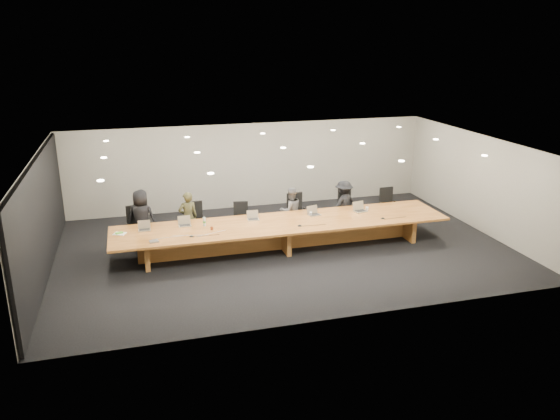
{
  "coord_description": "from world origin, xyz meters",
  "views": [
    {
      "loc": [
        -3.77,
        -13.26,
        5.53
      ],
      "look_at": [
        0.0,
        0.3,
        1.0
      ],
      "focal_mm": 35.0,
      "sensor_mm": 36.0,
      "label": 1
    }
  ],
  "objects_px": {
    "amber_mug": "(212,228)",
    "av_box": "(154,241)",
    "chair_right": "(349,207)",
    "mic_center": "(300,225)",
    "person_b": "(188,217)",
    "mic_right": "(383,218)",
    "laptop_c": "(253,215)",
    "paper_cup_far": "(367,209)",
    "person_a": "(142,218)",
    "chair_left": "(196,221)",
    "chair_far_left": "(138,226)",
    "mic_left": "(191,236)",
    "laptop_e": "(361,207)",
    "paper_cup_near": "(311,214)",
    "chair_mid_right": "(298,213)",
    "water_bottle": "(204,222)",
    "laptop_b": "(185,221)",
    "person_d": "(344,204)",
    "chair_far_right": "(389,205)",
    "laptop_a": "(144,226)",
    "conference_table": "(283,230)",
    "person_c": "(291,210)",
    "laptop_d": "(314,211)",
    "chair_mid_left": "(241,219)"
  },
  "relations": [
    {
      "from": "chair_right",
      "to": "person_d",
      "type": "relative_size",
      "value": 0.79
    },
    {
      "from": "person_a",
      "to": "laptop_b",
      "type": "xyz_separation_m",
      "value": [
        1.08,
        -0.84,
        0.09
      ]
    },
    {
      "from": "laptop_b",
      "to": "laptop_a",
      "type": "bearing_deg",
      "value": -177.27
    },
    {
      "from": "conference_table",
      "to": "laptop_d",
      "type": "height_order",
      "value": "laptop_d"
    },
    {
      "from": "chair_right",
      "to": "mic_left",
      "type": "distance_m",
      "value": 5.27
    },
    {
      "from": "water_bottle",
      "to": "laptop_a",
      "type": "bearing_deg",
      "value": 177.1
    },
    {
      "from": "chair_far_right",
      "to": "person_a",
      "type": "relative_size",
      "value": 0.67
    },
    {
      "from": "person_b",
      "to": "water_bottle",
      "type": "height_order",
      "value": "person_b"
    },
    {
      "from": "person_d",
      "to": "laptop_e",
      "type": "relative_size",
      "value": 4.06
    },
    {
      "from": "amber_mug",
      "to": "paper_cup_far",
      "type": "distance_m",
      "value": 4.55
    },
    {
      "from": "chair_mid_left",
      "to": "chair_mid_right",
      "type": "distance_m",
      "value": 1.67
    },
    {
      "from": "chair_far_right",
      "to": "paper_cup_near",
      "type": "height_order",
      "value": "chair_far_right"
    },
    {
      "from": "chair_mid_right",
      "to": "chair_right",
      "type": "relative_size",
      "value": 1.01
    },
    {
      "from": "chair_left",
      "to": "water_bottle",
      "type": "xyz_separation_m",
      "value": [
        0.1,
        -1.06,
        0.32
      ]
    },
    {
      "from": "chair_far_left",
      "to": "water_bottle",
      "type": "relative_size",
      "value": 4.96
    },
    {
      "from": "person_b",
      "to": "paper_cup_near",
      "type": "relative_size",
      "value": 17.09
    },
    {
      "from": "chair_far_left",
      "to": "laptop_b",
      "type": "height_order",
      "value": "chair_far_left"
    },
    {
      "from": "chair_far_left",
      "to": "chair_right",
      "type": "relative_size",
      "value": 0.99
    },
    {
      "from": "chair_far_left",
      "to": "laptop_a",
      "type": "bearing_deg",
      "value": -94.63
    },
    {
      "from": "water_bottle",
      "to": "laptop_c",
      "type": "bearing_deg",
      "value": 6.41
    },
    {
      "from": "chair_mid_left",
      "to": "av_box",
      "type": "relative_size",
      "value": 4.65
    },
    {
      "from": "laptop_b",
      "to": "laptop_d",
      "type": "bearing_deg",
      "value": -1.68
    },
    {
      "from": "chair_far_right",
      "to": "person_a",
      "type": "distance_m",
      "value": 7.41
    },
    {
      "from": "chair_left",
      "to": "amber_mug",
      "type": "relative_size",
      "value": 12.51
    },
    {
      "from": "paper_cup_far",
      "to": "laptop_b",
      "type": "bearing_deg",
      "value": 179.5
    },
    {
      "from": "laptop_d",
      "to": "amber_mug",
      "type": "relative_size",
      "value": 3.78
    },
    {
      "from": "person_d",
      "to": "mic_center",
      "type": "xyz_separation_m",
      "value": [
        -1.87,
        -1.58,
        0.04
      ]
    },
    {
      "from": "person_a",
      "to": "laptop_c",
      "type": "distance_m",
      "value": 3.03
    },
    {
      "from": "conference_table",
      "to": "paper_cup_far",
      "type": "bearing_deg",
      "value": 7.78
    },
    {
      "from": "chair_mid_right",
      "to": "chair_far_right",
      "type": "xyz_separation_m",
      "value": [
        2.99,
        0.14,
        -0.04
      ]
    },
    {
      "from": "laptop_e",
      "to": "water_bottle",
      "type": "xyz_separation_m",
      "value": [
        -4.44,
        -0.04,
        -0.03
      ]
    },
    {
      "from": "chair_right",
      "to": "water_bottle",
      "type": "height_order",
      "value": "chair_right"
    },
    {
      "from": "chair_far_left",
      "to": "laptop_c",
      "type": "height_order",
      "value": "chair_far_left"
    },
    {
      "from": "laptop_b",
      "to": "laptop_c",
      "type": "relative_size",
      "value": 1.05
    },
    {
      "from": "laptop_c",
      "to": "mic_center",
      "type": "relative_size",
      "value": 2.48
    },
    {
      "from": "chair_right",
      "to": "laptop_e",
      "type": "relative_size",
      "value": 3.21
    },
    {
      "from": "laptop_c",
      "to": "paper_cup_far",
      "type": "bearing_deg",
      "value": 2.71
    },
    {
      "from": "conference_table",
      "to": "chair_mid_right",
      "type": "bearing_deg",
      "value": 55.95
    },
    {
      "from": "chair_right",
      "to": "mic_center",
      "type": "bearing_deg",
      "value": -158.64
    },
    {
      "from": "person_b",
      "to": "laptop_e",
      "type": "relative_size",
      "value": 4.08
    },
    {
      "from": "person_b",
      "to": "mic_right",
      "type": "height_order",
      "value": "person_b"
    },
    {
      "from": "amber_mug",
      "to": "av_box",
      "type": "relative_size",
      "value": 0.41
    },
    {
      "from": "chair_mid_left",
      "to": "paper_cup_near",
      "type": "distance_m",
      "value": 2.02
    },
    {
      "from": "chair_left",
      "to": "amber_mug",
      "type": "bearing_deg",
      "value": -82.75
    },
    {
      "from": "chair_far_right",
      "to": "person_d",
      "type": "height_order",
      "value": "person_d"
    },
    {
      "from": "av_box",
      "to": "person_c",
      "type": "bearing_deg",
      "value": 15.15
    },
    {
      "from": "water_bottle",
      "to": "chair_mid_left",
      "type": "bearing_deg",
      "value": 40.24
    },
    {
      "from": "chair_right",
      "to": "chair_far_left",
      "type": "bearing_deg",
      "value": 162.77
    },
    {
      "from": "chair_far_right",
      "to": "laptop_b",
      "type": "height_order",
      "value": "chair_far_right"
    },
    {
      "from": "laptop_e",
      "to": "mic_center",
      "type": "height_order",
      "value": "laptop_e"
    }
  ]
}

